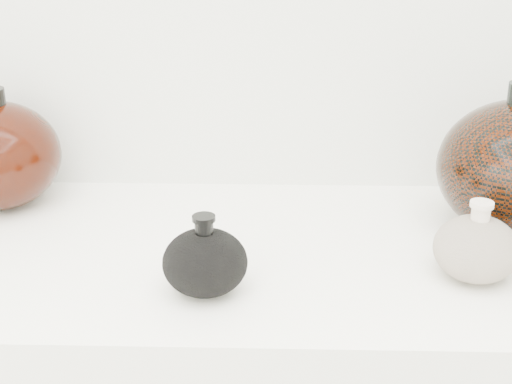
{
  "coord_description": "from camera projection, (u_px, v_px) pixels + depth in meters",
  "views": [
    {
      "loc": [
        -0.01,
        0.03,
        1.36
      ],
      "look_at": [
        -0.03,
        0.92,
        1.0
      ],
      "focal_mm": 50.0,
      "sensor_mm": 36.0,
      "label": 1
    }
  ],
  "objects": [
    {
      "name": "black_gourd_vase",
      "position": [
        205.0,
        262.0,
        0.9
      ],
      "size": [
        0.14,
        0.14,
        0.11
      ],
      "color": "black",
      "rests_on": "display_counter"
    },
    {
      "name": "room",
      "position": [
        304.0,
        94.0,
        0.25
      ],
      "size": [
        3.04,
        2.42,
        2.64
      ],
      "color": "slate",
      "rests_on": "ground"
    },
    {
      "name": "cream_gourd_vase",
      "position": [
        476.0,
        248.0,
        0.93
      ],
      "size": [
        0.13,
        0.13,
        0.11
      ],
      "color": "beige",
      "rests_on": "display_counter"
    }
  ]
}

